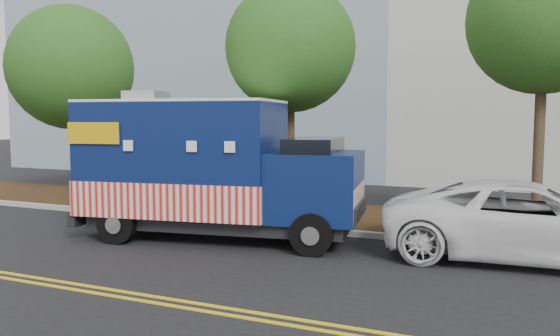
% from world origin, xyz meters
% --- Properties ---
extents(ground, '(120.00, 120.00, 0.00)m').
position_xyz_m(ground, '(0.00, 0.00, 0.00)').
color(ground, black).
rests_on(ground, ground).
extents(curb, '(120.00, 0.18, 0.15)m').
position_xyz_m(curb, '(0.00, 1.40, 0.07)').
color(curb, '#9E9E99').
rests_on(curb, ground).
extents(mulch_strip, '(120.00, 4.00, 0.15)m').
position_xyz_m(mulch_strip, '(0.00, 3.50, 0.07)').
color(mulch_strip, black).
rests_on(mulch_strip, ground).
extents(centerline_near, '(120.00, 0.10, 0.01)m').
position_xyz_m(centerline_near, '(0.00, -4.45, 0.01)').
color(centerline_near, gold).
rests_on(centerline_near, ground).
extents(centerline_far, '(120.00, 0.10, 0.01)m').
position_xyz_m(centerline_far, '(0.00, -4.70, 0.01)').
color(centerline_far, gold).
rests_on(centerline_far, ground).
extents(tree_a, '(4.51, 4.51, 7.06)m').
position_xyz_m(tree_a, '(-7.80, 3.73, 4.79)').
color(tree_a, '#38281C').
rests_on(tree_a, ground).
extents(tree_b, '(3.65, 3.65, 6.77)m').
position_xyz_m(tree_b, '(1.35, 2.67, 4.92)').
color(tree_b, '#38281C').
rests_on(tree_b, ground).
extents(tree_c, '(3.69, 3.69, 7.23)m').
position_xyz_m(tree_c, '(7.78, 3.37, 5.37)').
color(tree_c, '#38281C').
rests_on(tree_c, ground).
extents(sign_post, '(0.06, 0.06, 2.40)m').
position_xyz_m(sign_post, '(-2.86, 1.67, 1.20)').
color(sign_post, '#473828').
rests_on(sign_post, ground).
extents(food_truck, '(7.19, 3.62, 3.63)m').
position_xyz_m(food_truck, '(0.33, -0.18, 1.64)').
color(food_truck, black).
rests_on(food_truck, ground).
extents(white_car, '(6.10, 3.14, 1.65)m').
position_xyz_m(white_car, '(7.61, 0.64, 0.82)').
color(white_car, silver).
rests_on(white_car, ground).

